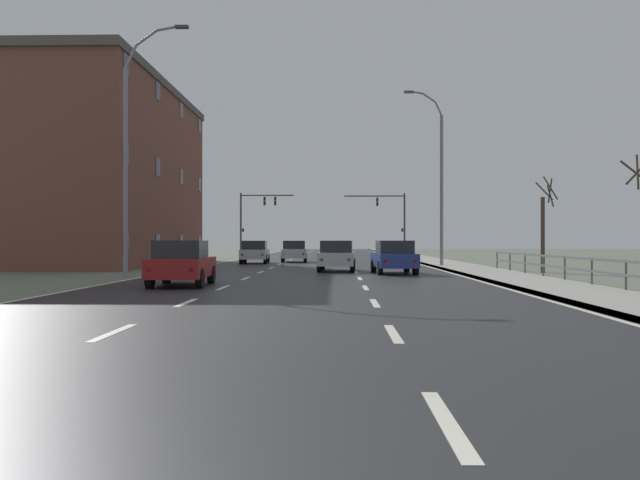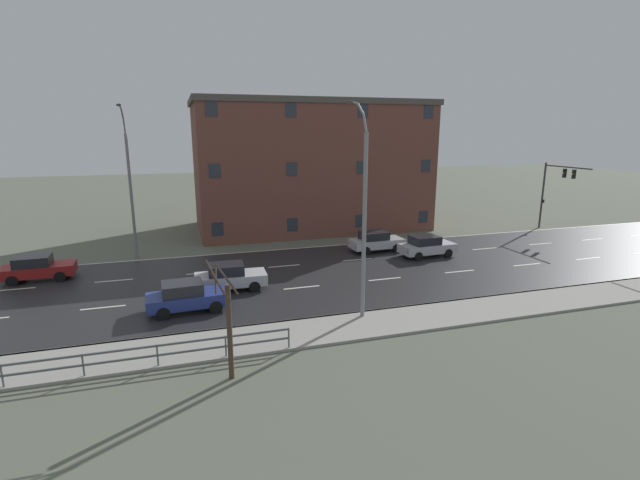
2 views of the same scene
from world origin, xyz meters
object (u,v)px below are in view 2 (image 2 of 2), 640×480
traffic_signal_left (554,185)px  brick_building (310,165)px  street_lamp_midground (363,216)px  car_mid_centre (376,241)px  car_near_left (187,296)px  street_lamp_left_bank (130,187)px  car_far_right (37,268)px  car_far_left (230,277)px  car_near_right (427,246)px

traffic_signal_left → brick_building: bearing=-111.6°
street_lamp_midground → brick_building: 22.73m
traffic_signal_left → car_mid_centre: 19.24m
car_near_left → car_mid_centre: bearing=117.0°
brick_building → street_lamp_left_bank: bearing=-63.8°
car_mid_centre → car_near_left: same height
street_lamp_left_bank → car_far_right: (3.50, -5.47, -4.43)m
street_lamp_left_bank → car_mid_centre: bearing=79.7°
street_lamp_midground → car_far_right: size_ratio=2.52×
street_lamp_left_bank → brick_building: brick_building is taller
car_far_left → car_mid_centre: bearing=117.9°
street_lamp_midground → car_far_left: bearing=-136.3°
traffic_signal_left → car_mid_centre: size_ratio=1.49×
traffic_signal_left → car_near_right: (4.91, -15.83, -3.47)m
street_lamp_left_bank → car_far_right: street_lamp_left_bank is taller
car_near_left → car_far_right: bearing=-135.8°
car_far_left → car_far_right: (-5.31, -11.21, 0.00)m
street_lamp_midground → traffic_signal_left: (-14.10, 24.76, -0.88)m
street_lamp_midground → street_lamp_left_bank: street_lamp_left_bank is taller
car_near_left → street_lamp_left_bank: bearing=-167.5°
car_mid_centre → car_near_left: size_ratio=0.99×
street_lamp_left_bank → car_far_left: (8.81, 5.73, -4.43)m
car_near_right → car_near_left: size_ratio=1.00×
car_far_right → brick_building: brick_building is taller
traffic_signal_left → car_near_right: bearing=-72.8°
car_far_left → street_lamp_midground: bearing=46.0°
street_lamp_left_bank → car_near_right: size_ratio=2.56×
traffic_signal_left → car_far_left: traffic_signal_left is taller
street_lamp_midground → car_near_right: street_lamp_midground is taller
street_lamp_left_bank → car_mid_centre: 18.33m
car_near_left → car_far_left: 3.65m
street_lamp_midground → car_near_right: (-9.18, 8.93, -4.35)m
brick_building → car_mid_centre: bearing=11.7°
car_near_left → brick_building: bearing=144.4°
street_lamp_left_bank → car_near_right: 21.69m
street_lamp_midground → car_far_right: bearing=-123.8°
car_mid_centre → street_lamp_midground: bearing=-29.2°
car_mid_centre → car_near_right: same height
car_mid_centre → car_near_left: 16.50m
traffic_signal_left → car_mid_centre: (2.40, -18.77, -3.47)m
car_near_left → car_far_left: same height
car_far_left → car_far_right: 12.40m
street_lamp_left_bank → car_near_right: street_lamp_left_bank is taller
car_near_left → car_far_left: size_ratio=1.01×
car_near_left → car_far_right: 11.84m
car_mid_centre → car_far_left: same height
car_near_left → brick_building: (-19.03, 12.02, 5.10)m
car_near_right → car_far_right: bearing=-98.1°
car_far_right → car_mid_centre: bearing=88.4°
car_far_left → car_far_right: size_ratio=1.00×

